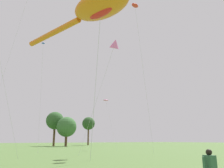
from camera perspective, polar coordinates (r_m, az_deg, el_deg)
name	(u,v)px	position (r m, az deg, el deg)	size (l,w,h in m)	color
big_show_kite	(96,9)	(21.07, -3.99, 17.93)	(5.43, 14.03, 13.52)	orange
small_kite_triangle_green	(115,44)	(29.94, 0.72, 9.83)	(4.19, 3.19, 14.37)	pink
small_kite_box_yellow	(43,52)	(38.03, -16.65, 7.51)	(0.57, 2.60, 16.72)	blue
small_kite_tiny_distant	(106,101)	(43.08, -1.51, -4.09)	(1.09, 4.78, 9.02)	pink
small_kite_delta_white	(135,7)	(33.70, 5.71, 18.37)	(4.52, 2.09, 19.84)	red
tree_pine_center	(55,121)	(70.50, -13.85, -8.78)	(5.09, 5.09, 9.77)	#513823
tree_shrub_far	(89,124)	(81.64, -5.80, -9.67)	(4.34, 4.34, 9.46)	#513823
tree_oak_left	(67,127)	(66.20, -11.11, -10.32)	(5.46, 5.46, 7.97)	#513823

